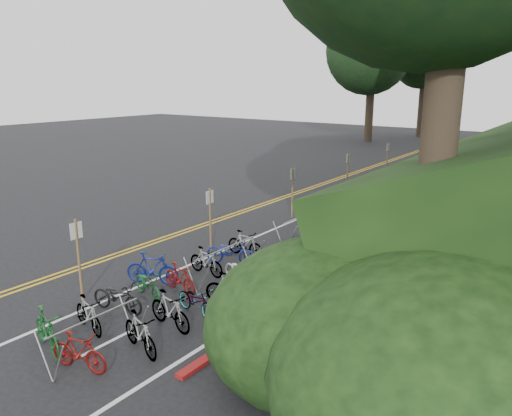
{
  "coord_description": "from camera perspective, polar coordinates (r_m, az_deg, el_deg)",
  "views": [
    {
      "loc": [
        12.86,
        -8.96,
        6.51
      ],
      "look_at": [
        1.07,
        7.36,
        1.3
      ],
      "focal_mm": 35.0,
      "sensor_mm": 36.0,
      "label": 1
    }
  ],
  "objects": [
    {
      "name": "bike_valet",
      "position": [
        15.29,
        -8.5,
        -8.89
      ],
      "size": [
        3.31,
        10.07,
        1.1
      ],
      "color": "#144C1E",
      "rests_on": "ground"
    },
    {
      "name": "ground",
      "position": [
        16.97,
        -17.99,
        -8.8
      ],
      "size": [
        120.0,
        120.0,
        0.0
      ],
      "primitive_type": "plane",
      "color": "black",
      "rests_on": "ground"
    },
    {
      "name": "signposts_rest",
      "position": [
        26.52,
        7.61,
        3.34
      ],
      "size": [
        0.08,
        18.4,
        2.5
      ],
      "color": "brown",
      "rests_on": "ground"
    },
    {
      "name": "road_markings",
      "position": [
        23.55,
        3.03,
        -1.54
      ],
      "size": [
        7.47,
        80.0,
        0.01
      ],
      "color": "gold",
      "rests_on": "ground"
    },
    {
      "name": "bike_front",
      "position": [
        16.67,
        -11.77,
        -6.77
      ],
      "size": [
        1.18,
        1.86,
        1.09
      ],
      "primitive_type": "imported",
      "rotation": [
        0.0,
        0.0,
        1.97
      ],
      "color": "navy",
      "rests_on": "ground"
    },
    {
      "name": "red_curb",
      "position": [
        23.07,
        16.3,
        -2.35
      ],
      "size": [
        0.25,
        28.0,
        0.1
      ],
      "primitive_type": "cube",
      "color": "maroon",
      "rests_on": "ground"
    },
    {
      "name": "bike_rack_front",
      "position": [
        12.69,
        -17.91,
        -13.02
      ],
      "size": [
        1.11,
        2.56,
        1.11
      ],
      "color": "#999A9A",
      "rests_on": "ground"
    },
    {
      "name": "bike_racks_rest",
      "position": [
        24.72,
        11.35,
        1.0
      ],
      "size": [
        1.14,
        23.0,
        1.17
      ],
      "color": "#999A9A",
      "rests_on": "ground"
    },
    {
      "name": "signpost_near",
      "position": [
        15.76,
        -19.64,
        -5.05
      ],
      "size": [
        0.08,
        0.4,
        2.56
      ],
      "color": "brown",
      "rests_on": "ground"
    }
  ]
}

